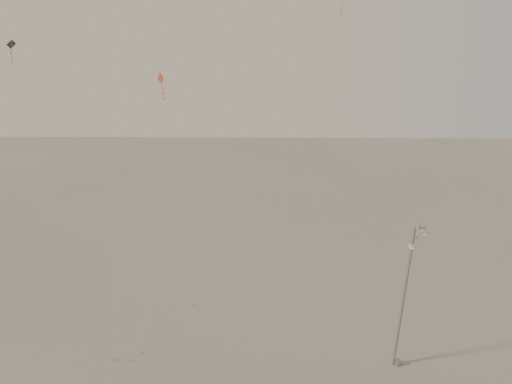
{
  "coord_description": "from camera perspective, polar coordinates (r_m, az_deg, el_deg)",
  "views": [
    {
      "loc": [
        -1.13,
        -26.13,
        18.59
      ],
      "look_at": [
        -1.83,
        5.0,
        9.56
      ],
      "focal_mm": 35.0,
      "sensor_mm": 36.0,
      "label": 1
    }
  ],
  "objects": [
    {
      "name": "kite_3",
      "position": [
        29.27,
        -11.39,
        4.21
      ],
      "size": [
        2.15,
        1.12,
        17.28
      ],
      "rotation": [
        0.0,
        0.0,
        -0.59
      ],
      "color": "#9F3717",
      "rests_on": "ground"
    },
    {
      "name": "kite_6",
      "position": [
        37.7,
        -24.89,
        7.47
      ],
      "size": [
        3.94,
        5.51,
        19.13
      ],
      "rotation": [
        0.0,
        0.0,
        1.02
      ],
      "color": "#332C2B",
      "rests_on": "ground"
    },
    {
      "name": "kite_4",
      "position": [
        40.07,
        14.02,
        14.33
      ],
      "size": [
        12.23,
        11.16,
        23.1
      ],
      "rotation": [
        0.0,
        0.0,
        1.79
      ],
      "color": "#332C2B",
      "rests_on": "ground"
    },
    {
      "name": "street_lamp",
      "position": [
        30.91,
        16.78,
        -11.01
      ],
      "size": [
        1.59,
        1.19,
        9.06
      ],
      "color": "#999CA2",
      "rests_on": "ground"
    },
    {
      "name": "ground",
      "position": [
        32.09,
        3.26,
        -19.26
      ],
      "size": [
        160.0,
        160.0,
        0.0
      ],
      "primitive_type": "plane",
      "color": "gray",
      "rests_on": "ground"
    }
  ]
}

